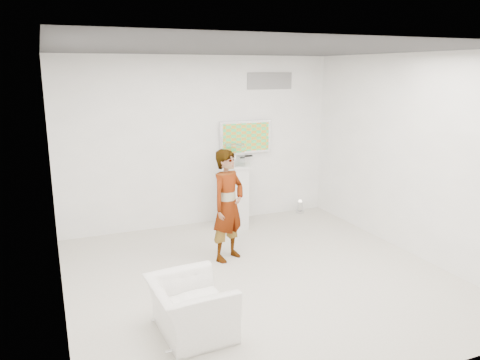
{
  "coord_description": "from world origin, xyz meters",
  "views": [
    {
      "loc": [
        -2.53,
        -5.36,
        2.77
      ],
      "look_at": [
        -0.03,
        0.6,
        1.23
      ],
      "focal_mm": 35.0,
      "sensor_mm": 36.0,
      "label": 1
    }
  ],
  "objects_px": {
    "armchair": "(190,308)",
    "pedestal": "(234,195)",
    "person": "(228,205)",
    "floor_uplight": "(300,207)",
    "tv": "(245,137)"
  },
  "relations": [
    {
      "from": "armchair",
      "to": "pedestal",
      "type": "height_order",
      "value": "pedestal"
    },
    {
      "from": "person",
      "to": "floor_uplight",
      "type": "distance_m",
      "value": 2.74
    },
    {
      "from": "tv",
      "to": "pedestal",
      "type": "xyz_separation_m",
      "value": [
        -0.36,
        -0.35,
        -0.99
      ]
    },
    {
      "from": "floor_uplight",
      "to": "armchair",
      "type": "bearing_deg",
      "value": -134.39
    },
    {
      "from": "person",
      "to": "floor_uplight",
      "type": "xyz_separation_m",
      "value": [
        2.13,
        1.57,
        -0.7
      ]
    },
    {
      "from": "armchair",
      "to": "floor_uplight",
      "type": "relative_size",
      "value": 3.58
    },
    {
      "from": "person",
      "to": "armchair",
      "type": "xyz_separation_m",
      "value": [
        -1.11,
        -1.74,
        -0.53
      ]
    },
    {
      "from": "armchair",
      "to": "pedestal",
      "type": "distance_m",
      "value": 3.57
    },
    {
      "from": "tv",
      "to": "armchair",
      "type": "distance_m",
      "value": 4.24
    },
    {
      "from": "tv",
      "to": "pedestal",
      "type": "bearing_deg",
      "value": -135.57
    },
    {
      "from": "person",
      "to": "pedestal",
      "type": "distance_m",
      "value": 1.53
    },
    {
      "from": "armchair",
      "to": "pedestal",
      "type": "relative_size",
      "value": 0.81
    },
    {
      "from": "tv",
      "to": "pedestal",
      "type": "distance_m",
      "value": 1.11
    },
    {
      "from": "pedestal",
      "to": "tv",
      "type": "bearing_deg",
      "value": 44.43
    },
    {
      "from": "armchair",
      "to": "floor_uplight",
      "type": "bearing_deg",
      "value": -47.21
    }
  ]
}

